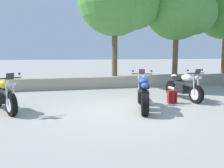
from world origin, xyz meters
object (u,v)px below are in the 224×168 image
(motorcycle_blue_centre, at_px, (143,93))
(motorcycle_yellow_near_left, at_px, (3,95))
(leafy_tree_far_left, at_px, (119,0))
(rider_backpack, at_px, (172,96))
(motorcycle_white_far_right, at_px, (184,87))
(leafy_tree_mid_left, at_px, (181,9))

(motorcycle_blue_centre, bearing_deg, motorcycle_yellow_near_left, 170.27)
(motorcycle_blue_centre, bearing_deg, leafy_tree_far_left, 84.16)
(motorcycle_yellow_near_left, relative_size, rider_backpack, 4.01)
(motorcycle_blue_centre, distance_m, motorcycle_white_far_right, 2.24)
(leafy_tree_far_left, bearing_deg, motorcycle_white_far_right, -67.92)
(motorcycle_yellow_near_left, height_order, rider_backpack, motorcycle_yellow_near_left)
(leafy_tree_mid_left, bearing_deg, leafy_tree_far_left, 175.81)
(motorcycle_yellow_near_left, xyz_separation_m, rider_backpack, (5.36, -0.16, -0.24))
(motorcycle_blue_centre, distance_m, rider_backpack, 1.39)
(motorcycle_blue_centre, relative_size, leafy_tree_mid_left, 0.39)
(motorcycle_blue_centre, relative_size, leafy_tree_far_left, 0.35)
(motorcycle_yellow_near_left, bearing_deg, motorcycle_white_far_right, 3.18)
(motorcycle_yellow_near_left, bearing_deg, leafy_tree_far_left, 41.40)
(motorcycle_yellow_near_left, bearing_deg, leafy_tree_mid_left, 25.93)
(motorcycle_blue_centre, height_order, motorcycle_white_far_right, same)
(motorcycle_yellow_near_left, distance_m, rider_backpack, 5.37)
(rider_backpack, bearing_deg, motorcycle_blue_centre, -156.78)
(rider_backpack, height_order, leafy_tree_mid_left, leafy_tree_mid_left)
(motorcycle_yellow_near_left, relative_size, leafy_tree_far_left, 0.33)
(motorcycle_white_far_right, xyz_separation_m, rider_backpack, (-0.73, -0.50, -0.24))
(motorcycle_white_far_right, bearing_deg, rider_backpack, -145.47)
(motorcycle_blue_centre, xyz_separation_m, leafy_tree_far_left, (0.49, 4.75, 3.84))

